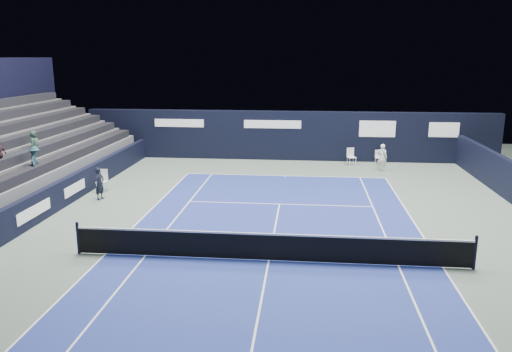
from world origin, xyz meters
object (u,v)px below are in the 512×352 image
Objects in this scene: line_judge_chair at (102,179)px; tennis_player at (382,157)px; folding_chair_back_a at (351,153)px; tennis_net at (269,246)px; folding_chair_back_b at (378,156)px.

line_judge_chair is 15.51m from tennis_player.
folding_chair_back_a is 0.08× the size of tennis_net.
line_judge_chair is 0.69× the size of tennis_player.
folding_chair_back_b is 0.07× the size of tennis_net.
tennis_net is at bearing -45.34° from line_judge_chair.
tennis_net is at bearing -111.83° from tennis_player.
line_judge_chair reaches higher than folding_chair_back_a.
tennis_net reaches higher than folding_chair_back_a.
tennis_net is at bearing -123.60° from folding_chair_back_a.
tennis_net reaches higher than folding_chair_back_b.
folding_chair_back_b is (1.71, 0.44, -0.21)m from folding_chair_back_a.
tennis_player reaches higher than folding_chair_back_a.
folding_chair_back_b is 0.78× the size of line_judge_chair.
line_judge_chair is 0.08× the size of tennis_net.
folding_chair_back_b is at bearing 70.46° from tennis_net.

